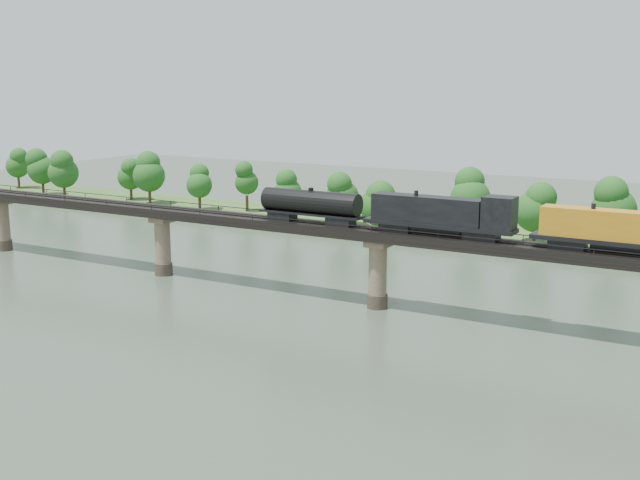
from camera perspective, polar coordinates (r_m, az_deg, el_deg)
The scene contains 6 objects.
ground at distance 91.56m, azimuth -4.28°, elevation -9.33°, with size 400.00×400.00×0.00m, color #334032.
far_bank at distance 166.02m, azimuth 12.45°, elevation 0.11°, with size 300.00×24.00×1.60m, color #335321.
bridge at distance 114.89m, azimuth 4.13°, elevation -2.20°, with size 236.00×30.00×11.50m.
bridge_superstructure at distance 113.58m, azimuth 4.17°, elevation 0.91°, with size 220.00×4.90×0.75m.
far_treeline at distance 163.14m, azimuth 9.34°, elevation 2.90°, with size 289.06×17.54×13.60m.
freight_train at distance 104.91m, azimuth 16.49°, elevation 1.02°, with size 86.02×3.35×5.92m.
Camera 1 is at (48.59, -70.62, 32.16)m, focal length 45.00 mm.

